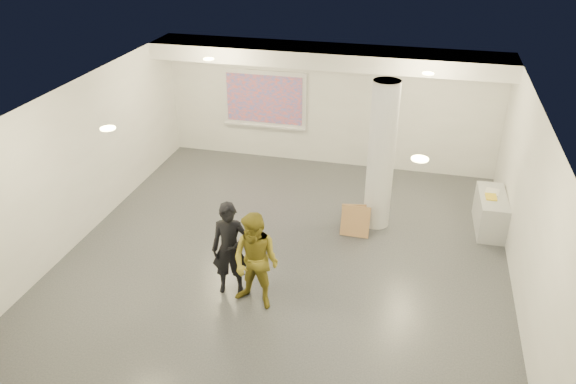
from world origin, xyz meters
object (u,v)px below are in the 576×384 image
(column, at_px, (381,156))
(woman, at_px, (230,249))
(projection_screen, at_px, (264,100))
(credenza, at_px, (491,212))
(man, at_px, (256,262))

(column, height_order, woman, column)
(column, relative_size, woman, 1.81)
(column, distance_m, woman, 3.58)
(column, xyz_separation_m, woman, (-2.13, -2.79, -0.67))
(projection_screen, relative_size, woman, 1.27)
(credenza, xyz_separation_m, man, (-3.83, -3.40, 0.47))
(credenza, distance_m, man, 5.14)
(woman, relative_size, man, 0.99)
(column, relative_size, projection_screen, 1.43)
(column, height_order, man, column)
(projection_screen, bearing_deg, column, -40.56)
(projection_screen, distance_m, man, 5.94)
(credenza, bearing_deg, projection_screen, 154.37)
(projection_screen, xyz_separation_m, man, (1.49, -5.70, -0.69))
(column, bearing_deg, woman, -127.33)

